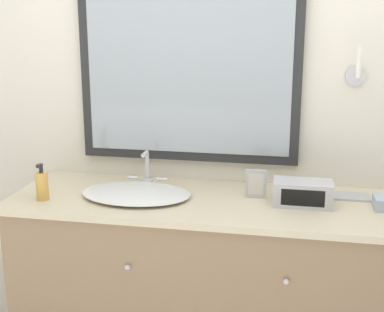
% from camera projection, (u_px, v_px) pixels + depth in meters
% --- Properties ---
extents(wall_back, '(8.00, 0.18, 2.55)m').
position_uv_depth(wall_back, '(225.00, 105.00, 2.64)').
color(wall_back, silver).
rests_on(wall_back, ground_plane).
extents(vanity_counter, '(1.89, 0.61, 0.90)m').
position_uv_depth(vanity_counter, '(215.00, 289.00, 2.54)').
color(vanity_counter, '#937556').
rests_on(vanity_counter, ground_plane).
extents(sink_basin, '(0.51, 0.40, 0.17)m').
position_uv_depth(sink_basin, '(137.00, 193.00, 2.46)').
color(sink_basin, white).
rests_on(sink_basin, vanity_counter).
extents(soap_bottle, '(0.06, 0.06, 0.17)m').
position_uv_depth(soap_bottle, '(42.00, 185.00, 2.41)').
color(soap_bottle, gold).
rests_on(soap_bottle, vanity_counter).
extents(appliance_box, '(0.26, 0.14, 0.11)m').
position_uv_depth(appliance_box, '(303.00, 193.00, 2.34)').
color(appliance_box, '#BCBCC1').
rests_on(appliance_box, vanity_counter).
extents(picture_frame, '(0.10, 0.01, 0.13)m').
position_uv_depth(picture_frame, '(256.00, 184.00, 2.43)').
color(picture_frame, '#B2B2B7').
rests_on(picture_frame, vanity_counter).
extents(metal_tray, '(0.18, 0.11, 0.01)m').
position_uv_depth(metal_tray, '(349.00, 196.00, 2.45)').
color(metal_tray, '#ADADB2').
rests_on(metal_tray, vanity_counter).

